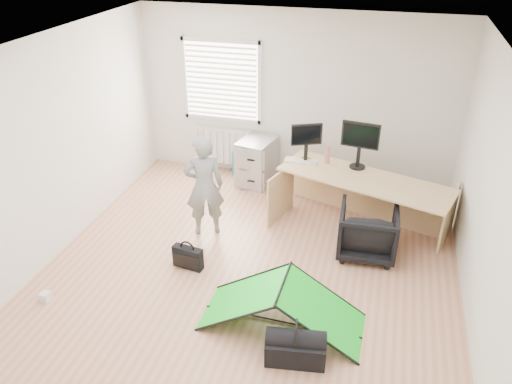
% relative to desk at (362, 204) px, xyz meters
% --- Properties ---
extents(ground, '(5.50, 5.50, 0.00)m').
position_rel_desk_xyz_m(ground, '(-1.22, -1.42, -0.39)').
color(ground, tan).
rests_on(ground, ground).
extents(back_wall, '(5.00, 0.02, 2.70)m').
position_rel_desk_xyz_m(back_wall, '(-1.22, 1.33, 0.96)').
color(back_wall, silver).
rests_on(back_wall, ground).
extents(window, '(1.20, 0.06, 1.20)m').
position_rel_desk_xyz_m(window, '(-2.42, 1.29, 1.16)').
color(window, silver).
rests_on(window, back_wall).
extents(radiator, '(1.00, 0.12, 0.60)m').
position_rel_desk_xyz_m(radiator, '(-2.42, 1.25, 0.06)').
color(radiator, silver).
rests_on(radiator, back_wall).
extents(desk, '(2.42, 1.39, 0.79)m').
position_rel_desk_xyz_m(desk, '(0.00, 0.00, 0.00)').
color(desk, tan).
rests_on(desk, ground).
extents(filing_cabinet, '(0.60, 0.73, 0.76)m').
position_rel_desk_xyz_m(filing_cabinet, '(-1.75, 0.95, -0.02)').
color(filing_cabinet, '#999B9E').
rests_on(filing_cabinet, ground).
extents(monitor_left, '(0.44, 0.27, 0.42)m').
position_rel_desk_xyz_m(monitor_left, '(-0.86, 0.32, 0.60)').
color(monitor_left, black).
rests_on(monitor_left, desk).
extents(monitor_right, '(0.52, 0.18, 0.49)m').
position_rel_desk_xyz_m(monitor_right, '(-0.13, 0.31, 0.64)').
color(monitor_right, black).
rests_on(monitor_right, desk).
extents(keyboard, '(0.47, 0.16, 0.02)m').
position_rel_desk_xyz_m(keyboard, '(-0.92, 0.29, 0.40)').
color(keyboard, beige).
rests_on(keyboard, desk).
extents(thermos, '(0.09, 0.09, 0.26)m').
position_rel_desk_xyz_m(thermos, '(-0.56, 0.33, 0.52)').
color(thermos, '#AD6361').
rests_on(thermos, desk).
extents(office_chair, '(0.75, 0.77, 0.67)m').
position_rel_desk_xyz_m(office_chair, '(0.13, -0.57, -0.06)').
color(office_chair, black).
rests_on(office_chair, ground).
extents(person, '(0.62, 0.53, 1.43)m').
position_rel_desk_xyz_m(person, '(-2.04, -0.64, 0.32)').
color(person, gray).
rests_on(person, ground).
extents(kite, '(1.74, 0.79, 0.53)m').
position_rel_desk_xyz_m(kite, '(-0.64, -2.11, -0.13)').
color(kite, '#13D126').
rests_on(kite, ground).
extents(storage_crate, '(0.62, 0.52, 0.30)m').
position_rel_desk_xyz_m(storage_crate, '(0.39, 0.67, -0.24)').
color(storage_crate, silver).
rests_on(storage_crate, ground).
extents(tote_bag, '(0.38, 0.23, 0.43)m').
position_rel_desk_xyz_m(tote_bag, '(-2.05, 1.20, -0.18)').
color(tote_bag, teal).
rests_on(tote_bag, ground).
extents(laptop_bag, '(0.40, 0.17, 0.29)m').
position_rel_desk_xyz_m(laptop_bag, '(-1.98, -1.46, -0.25)').
color(laptop_bag, black).
rests_on(laptop_bag, ground).
extents(white_box, '(0.11, 0.11, 0.10)m').
position_rel_desk_xyz_m(white_box, '(-3.32, -2.46, -0.34)').
color(white_box, silver).
rests_on(white_box, ground).
extents(duffel_bag, '(0.62, 0.38, 0.26)m').
position_rel_desk_xyz_m(duffel_bag, '(-0.40, -2.56, -0.27)').
color(duffel_bag, black).
rests_on(duffel_bag, ground).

